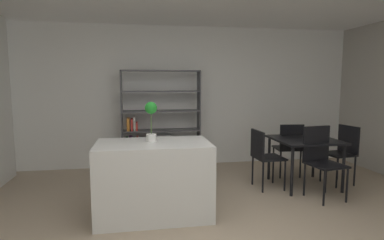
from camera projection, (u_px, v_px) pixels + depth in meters
back_partition at (176, 97)px, 6.04m from camera, size 7.06×0.06×2.65m
kitchen_island at (154, 179)px, 3.78m from camera, size 1.34×0.79×0.89m
potted_plant_on_island at (151, 117)px, 3.75m from camera, size 0.14×0.14×0.48m
open_bookshelf at (155, 129)px, 5.74m from camera, size 1.42×0.30×1.82m
dining_table at (305, 144)px, 4.84m from camera, size 0.92×0.91×0.74m
dining_chair_window_side at (343, 149)px, 4.98m from camera, size 0.46×0.46×0.92m
dining_chair_far at (289, 145)px, 5.32m from camera, size 0.44×0.46×0.91m
dining_chair_island_side at (263, 153)px, 4.74m from camera, size 0.43×0.45×0.89m
dining_chair_near at (321, 156)px, 4.38m from camera, size 0.49×0.51×0.99m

